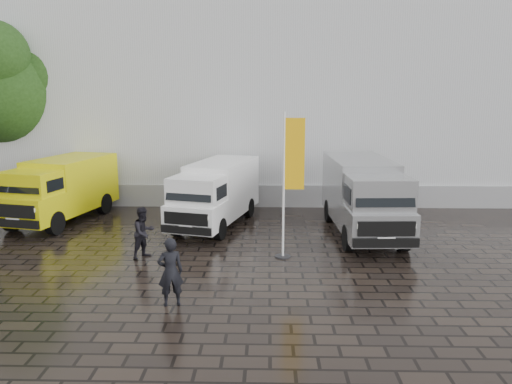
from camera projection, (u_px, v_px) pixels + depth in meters
ground at (285, 267)px, 14.88m from camera, size 120.00×120.00×0.00m
exhibition_hall at (311, 77)px, 29.33m from camera, size 44.00×16.00×12.00m
hall_plinth at (324, 196)px, 22.52m from camera, size 44.00×0.15×1.00m
van_yellow at (61, 191)px, 19.88m from camera, size 3.21×5.73×2.49m
van_white at (216, 195)px, 19.31m from camera, size 3.24×5.88×2.42m
van_silver at (363, 198)px, 18.10m from camera, size 2.33×6.29×2.69m
flagpole at (290, 179)px, 15.28m from camera, size 0.88×0.50×4.55m
tree at (3, 85)px, 22.75m from camera, size 4.72×4.72×8.47m
wheelie_bin at (402, 198)px, 21.91m from camera, size 0.79×0.79×1.12m
person_front at (170, 272)px, 12.05m from camera, size 0.72×0.59×1.71m
person_tent at (144, 233)px, 15.57m from camera, size 0.96×1.00×1.62m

